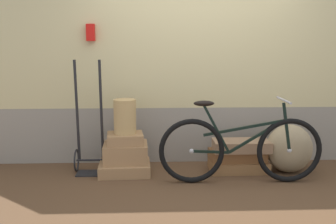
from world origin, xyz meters
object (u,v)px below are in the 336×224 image
burlap_sack (289,148)px  wicker_basket (125,117)px  luggage_trolley (90,144)px  suitcase_4 (237,155)px  suitcase_2 (125,139)px  bicycle (240,149)px  suitcase_0 (125,168)px  suitcase_5 (241,146)px  suitcase_1 (126,152)px  suitcase_3 (238,165)px

burlap_sack → wicker_basket: bearing=178.6°
wicker_basket → luggage_trolley: bearing=171.7°
suitcase_4 → luggage_trolley: 1.75m
suitcase_2 → bicycle: (1.27, -0.37, -0.04)m
suitcase_0 → luggage_trolley: luggage_trolley is taller
suitcase_5 → bicycle: bicycle is taller
suitcase_2 → suitcase_0: bearing=-115.4°
suitcase_1 → burlap_sack: burlap_sack is taller
suitcase_3 → suitcase_5: 0.26m
luggage_trolley → bicycle: (1.68, -0.44, 0.05)m
burlap_sack → bicycle: (-0.66, -0.33, 0.09)m
wicker_basket → suitcase_4: bearing=1.1°
suitcase_1 → suitcase_2: suitcase_2 is taller
suitcase_1 → suitcase_2: bearing=-97.2°
suitcase_0 → suitcase_1: bearing=73.5°
suitcase_1 → suitcase_5: (1.36, -0.03, 0.08)m
suitcase_5 → suitcase_3: bearing=116.9°
suitcase_4 → burlap_sack: size_ratio=1.13×
suitcase_1 → suitcase_3: bearing=-2.1°
suitcase_3 → burlap_sack: bearing=-8.2°
suitcase_1 → wicker_basket: 0.43m
suitcase_1 → wicker_basket: wicker_basket is taller
suitcase_4 → burlap_sack: burlap_sack is taller
suitcase_3 → suitcase_4: suitcase_4 is taller
suitcase_4 → luggage_trolley: luggage_trolley is taller
wicker_basket → suitcase_1: bearing=93.0°
wicker_basket → luggage_trolley: 0.54m
luggage_trolley → bicycle: bearing=-14.6°
suitcase_0 → suitcase_2: 0.35m
suitcase_0 → suitcase_4: size_ratio=0.91×
luggage_trolley → suitcase_4: bearing=-1.2°
suitcase_4 → suitcase_3: bearing=-19.5°
suitcase_0 → suitcase_1: suitcase_1 is taller
suitcase_5 → suitcase_4: bearing=128.8°
wicker_basket → suitcase_5: bearing=-0.9°
suitcase_1 → luggage_trolley: 0.43m
wicker_basket → suitcase_3: bearing=0.9°
suitcase_0 → suitcase_5: bearing=-1.8°
suitcase_4 → suitcase_5: (0.04, -0.05, 0.13)m
suitcase_2 → burlap_sack: 1.93m
suitcase_3 → luggage_trolley: (-1.76, 0.04, 0.27)m
suitcase_0 → luggage_trolley: 0.49m
suitcase_4 → wicker_basket: size_ratio=1.62×
suitcase_2 → suitcase_5: bearing=-6.5°
suitcase_2 → bicycle: bicycle is taller
suitcase_5 → burlap_sack: burlap_sack is taller
wicker_basket → bicycle: bicycle is taller
suitcase_0 → wicker_basket: (0.01, 0.03, 0.61)m
wicker_basket → bicycle: bearing=-16.6°
suitcase_0 → suitcase_2: size_ratio=1.44×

